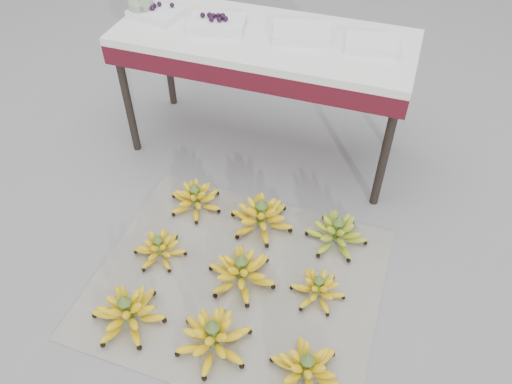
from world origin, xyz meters
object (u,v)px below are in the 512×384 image
(bunch_front_center, at_px, (213,337))
(bunch_mid_center, at_px, (241,272))
(bunch_mid_right, at_px, (318,288))
(bunch_mid_left, at_px, (160,248))
(bunch_front_left, at_px, (128,312))
(newspaper_mat, at_px, (238,281))
(tray_left, at_px, (217,23))
(bunch_front_right, at_px, (306,369))
(bunch_back_left, at_px, (195,199))
(tray_far_left, at_px, (156,13))
(tray_right, at_px, (302,33))
(bunch_back_right, at_px, (337,233))
(vendor_table, at_px, (264,49))
(tray_far_right, at_px, (372,44))
(bunch_back_center, at_px, (261,216))

(bunch_front_center, xyz_separation_m, bunch_mid_center, (-0.00, 0.33, -0.00))
(bunch_mid_center, bearing_deg, bunch_mid_right, 18.11)
(bunch_mid_left, bearing_deg, bunch_front_left, -85.32)
(newspaper_mat, xyz_separation_m, bunch_front_left, (-0.36, -0.33, 0.07))
(bunch_mid_left, distance_m, tray_left, 1.13)
(bunch_front_right, bearing_deg, tray_left, 144.76)
(bunch_mid_left, distance_m, bunch_back_left, 0.35)
(bunch_mid_left, relative_size, tray_far_left, 0.87)
(newspaper_mat, xyz_separation_m, tray_right, (-0.00, 0.97, 0.73))
(bunch_front_left, xyz_separation_m, bunch_front_right, (0.76, -0.00, -0.00))
(bunch_front_left, relative_size, bunch_back_right, 1.05)
(bunch_front_right, relative_size, tray_right, 1.18)
(vendor_table, xyz_separation_m, tray_right, (0.18, 0.03, 0.10))
(bunch_front_center, xyz_separation_m, tray_left, (-0.44, 1.25, 0.66))
(newspaper_mat, xyz_separation_m, bunch_front_center, (0.02, -0.32, 0.07))
(bunch_mid_left, relative_size, bunch_back_right, 0.74)
(bunch_front_left, height_order, tray_far_left, tray_far_left)
(bunch_front_right, xyz_separation_m, bunch_mid_right, (-0.04, 0.38, -0.01))
(bunch_front_left, distance_m, tray_far_right, 1.61)
(newspaper_mat, height_order, tray_right, tray_right)
(newspaper_mat, height_order, bunch_mid_left, bunch_mid_left)
(newspaper_mat, bearing_deg, bunch_front_right, -39.84)
(bunch_front_right, relative_size, bunch_mid_center, 1.02)
(tray_far_right, bearing_deg, vendor_table, -176.72)
(newspaper_mat, relative_size, bunch_mid_left, 5.20)
(bunch_mid_left, xyz_separation_m, bunch_back_right, (0.76, 0.35, 0.01))
(bunch_mid_right, height_order, bunch_back_center, bunch_back_center)
(bunch_front_left, distance_m, bunch_mid_right, 0.81)
(newspaper_mat, xyz_separation_m, bunch_mid_left, (-0.39, 0.02, 0.05))
(newspaper_mat, bearing_deg, bunch_back_left, 134.36)
(bunch_mid_right, distance_m, tray_right, 1.20)
(bunch_front_right, bearing_deg, bunch_front_center, -159.83)
(bunch_mid_left, height_order, tray_far_right, tray_far_right)
(bunch_back_center, distance_m, tray_far_left, 1.17)
(bunch_front_right, relative_size, tray_far_left, 1.34)
(vendor_table, bearing_deg, bunch_mid_left, -102.52)
(bunch_front_left, distance_m, tray_right, 1.50)
(tray_left, height_order, tray_far_right, tray_left)
(bunch_front_left, bearing_deg, vendor_table, 90.18)
(tray_left, bearing_deg, bunch_mid_center, -64.31)
(bunch_front_left, xyz_separation_m, tray_far_left, (-0.41, 1.27, 0.66))
(bunch_front_right, distance_m, bunch_back_left, 1.03)
(bunch_back_left, relative_size, tray_left, 1.10)
(bunch_mid_center, xyz_separation_m, tray_far_left, (-0.78, 0.93, 0.66))
(bunch_front_left, bearing_deg, bunch_mid_left, 103.14)
(tray_left, bearing_deg, bunch_back_right, -35.17)
(tray_left, distance_m, tray_far_right, 0.75)
(bunch_front_left, bearing_deg, bunch_back_center, 70.31)
(bunch_front_center, relative_size, bunch_mid_center, 0.96)
(bunch_back_left, height_order, bunch_back_center, bunch_back_center)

